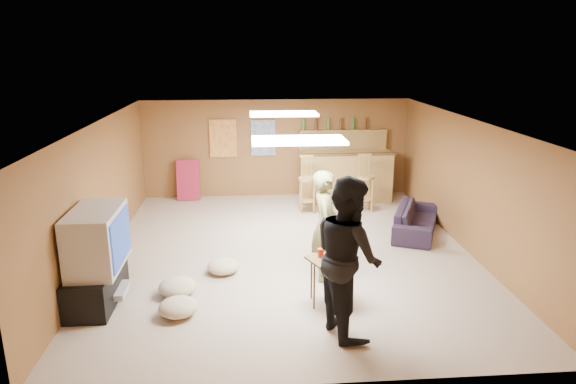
{
  "coord_description": "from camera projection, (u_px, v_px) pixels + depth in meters",
  "views": [
    {
      "loc": [
        -0.65,
        -7.97,
        3.33
      ],
      "look_at": [
        0.0,
        0.2,
        1.0
      ],
      "focal_mm": 32.0,
      "sensor_mm": 36.0,
      "label": 1
    }
  ],
  "objects": [
    {
      "name": "tray_table",
      "position": [
        328.0,
        281.0,
        6.82
      ],
      "size": [
        0.62,
        0.57,
        0.65
      ],
      "primitive_type": "cube",
      "rotation": [
        0.0,
        0.0,
        0.4
      ],
      "color": "#442D15",
      "rests_on": "ground"
    },
    {
      "name": "cup_red_far",
      "position": [
        335.0,
        256.0,
        6.66
      ],
      "size": [
        0.11,
        0.11,
        0.12
      ],
      "primitive_type": "cylinder",
      "rotation": [
        0.0,
        0.0,
        -0.34
      ],
      "color": "red",
      "rests_on": "tray_table"
    },
    {
      "name": "wall_left",
      "position": [
        99.0,
        193.0,
        8.07
      ],
      "size": [
        0.02,
        7.0,
        2.2
      ],
      "primitive_type": "cube",
      "color": "brown",
      "rests_on": "ground"
    },
    {
      "name": "tv_body",
      "position": [
        97.0,
        239.0,
        6.72
      ],
      "size": [
        0.6,
        1.1,
        0.8
      ],
      "primitive_type": "cube",
      "color": "#B2B2B7",
      "rests_on": "tv_stand"
    },
    {
      "name": "bar_backing",
      "position": [
        342.0,
        144.0,
        11.67
      ],
      "size": [
        2.0,
        0.14,
        0.6
      ],
      "primitive_type": "cube",
      "color": "olive",
      "rests_on": "bar_counter"
    },
    {
      "name": "poster_right",
      "position": [
        263.0,
        138.0,
        11.53
      ],
      "size": [
        0.55,
        0.03,
        0.8
      ],
      "primitive_type": "cube",
      "color": "#334C99",
      "rests_on": "wall_back"
    },
    {
      "name": "cushion_near_tv",
      "position": [
        177.0,
        287.0,
        7.11
      ],
      "size": [
        0.55,
        0.55,
        0.24
      ],
      "primitive_type": "ellipsoid",
      "rotation": [
        0.0,
        0.0,
        0.05
      ],
      "color": "tan",
      "rests_on": "ground"
    },
    {
      "name": "wall_right",
      "position": [
        468.0,
        186.0,
        8.53
      ],
      "size": [
        0.02,
        7.0,
        2.2
      ],
      "primitive_type": "cube",
      "color": "brown",
      "rests_on": "ground"
    },
    {
      "name": "wall_back",
      "position": [
        277.0,
        148.0,
        11.66
      ],
      "size": [
        6.0,
        0.02,
        2.2
      ],
      "primitive_type": "cube",
      "color": "brown",
      "rests_on": "ground"
    },
    {
      "name": "bar_stool_left",
      "position": [
        307.0,
        183.0,
        10.55
      ],
      "size": [
        0.51,
        0.51,
        1.23
      ],
      "primitive_type": null,
      "rotation": [
        0.0,
        0.0,
        0.38
      ],
      "color": "olive",
      "rests_on": "ground"
    },
    {
      "name": "folding_chair_stack",
      "position": [
        188.0,
        180.0,
        11.49
      ],
      "size": [
        0.5,
        0.26,
        0.91
      ],
      "primitive_type": "cube",
      "rotation": [
        -0.14,
        0.0,
        0.0
      ],
      "color": "#A71E3D",
      "rests_on": "ground"
    },
    {
      "name": "person_olive",
      "position": [
        325.0,
        225.0,
        7.46
      ],
      "size": [
        0.47,
        0.64,
        1.64
      ],
      "primitive_type": "imported",
      "rotation": [
        0.0,
        0.0,
        1.44
      ],
      "color": "brown",
      "rests_on": "ground"
    },
    {
      "name": "person_black",
      "position": [
        348.0,
        256.0,
        6.01
      ],
      "size": [
        0.94,
        1.09,
        1.93
      ],
      "primitive_type": "imported",
      "rotation": [
        0.0,
        0.0,
        1.83
      ],
      "color": "black",
      "rests_on": "ground"
    },
    {
      "name": "tv_screen",
      "position": [
        121.0,
        238.0,
        6.74
      ],
      "size": [
        0.02,
        0.95,
        0.65
      ],
      "primitive_type": "cube",
      "color": "navy",
      "rests_on": "tv_body"
    },
    {
      "name": "cushion_mid",
      "position": [
        223.0,
        266.0,
        7.8
      ],
      "size": [
        0.51,
        0.51,
        0.22
      ],
      "primitive_type": "ellipsoid",
      "rotation": [
        0.0,
        0.0,
        0.06
      ],
      "color": "tan",
      "rests_on": "ground"
    },
    {
      "name": "cup_red_near",
      "position": [
        321.0,
        253.0,
        6.76
      ],
      "size": [
        0.1,
        0.1,
        0.11
      ],
      "primitive_type": "cylinder",
      "rotation": [
        0.0,
        0.0,
        0.2
      ],
      "color": "red",
      "rests_on": "tray_table"
    },
    {
      "name": "ceiling_panel_front",
      "position": [
        298.0,
        140.0,
        6.57
      ],
      "size": [
        1.2,
        0.6,
        0.04
      ],
      "primitive_type": "cube",
      "color": "white",
      "rests_on": "ceiling"
    },
    {
      "name": "bottle_row",
      "position": [
        335.0,
        124.0,
        11.49
      ],
      "size": [
        1.48,
        0.08,
        0.26
      ],
      "primitive_type": null,
      "color": "#3F7233",
      "rests_on": "bar_shelf"
    },
    {
      "name": "bar_stool_right",
      "position": [
        365.0,
        185.0,
        10.67
      ],
      "size": [
        0.44,
        0.44,
        1.12
      ],
      "primitive_type": null,
      "rotation": [
        0.0,
        0.0,
        -0.28
      ],
      "color": "olive",
      "rests_on": "ground"
    },
    {
      "name": "ceiling_panel_back",
      "position": [
        284.0,
        114.0,
        9.16
      ],
      "size": [
        1.2,
        0.6,
        0.04
      ],
      "primitive_type": "cube",
      "color": "white",
      "rests_on": "ceiling"
    },
    {
      "name": "tv_stand",
      "position": [
        96.0,
        284.0,
        6.89
      ],
      "size": [
        0.55,
        1.3,
        0.5
      ],
      "primitive_type": "cube",
      "color": "black",
      "rests_on": "ground"
    },
    {
      "name": "cup_blue",
      "position": [
        336.0,
        250.0,
        6.85
      ],
      "size": [
        0.1,
        0.1,
        0.1
      ],
      "primitive_type": "cylinder",
      "rotation": [
        0.0,
        0.0,
        0.33
      ],
      "color": "navy",
      "rests_on": "tray_table"
    },
    {
      "name": "dvd_box",
      "position": [
        114.0,
        291.0,
        6.93
      ],
      "size": [
        0.35,
        0.5,
        0.08
      ],
      "primitive_type": "cube",
      "color": "#B2B2B7",
      "rests_on": "tv_stand"
    },
    {
      "name": "bar_shelf",
      "position": [
        343.0,
        131.0,
        11.57
      ],
      "size": [
        2.0,
        0.18,
        0.05
      ],
      "primitive_type": "cube",
      "color": "olive",
      "rests_on": "bar_backing"
    },
    {
      "name": "poster_left",
      "position": [
        223.0,
        138.0,
        11.46
      ],
      "size": [
        0.6,
        0.03,
        0.85
      ],
      "primitive_type": "cube",
      "color": "#BF3F26",
      "rests_on": "wall_back"
    },
    {
      "name": "bar_counter",
      "position": [
        345.0,
        176.0,
        11.39
      ],
      "size": [
        2.0,
        0.6,
        1.1
      ],
      "primitive_type": "cube",
      "color": "olive",
      "rests_on": "ground"
    },
    {
      "name": "ground",
      "position": [
        289.0,
        253.0,
        8.6
      ],
      "size": [
        7.0,
        7.0,
        0.0
      ],
      "primitive_type": "plane",
      "color": "tan",
      "rests_on": "ground"
    },
    {
      "name": "sofa",
      "position": [
        416.0,
        219.0,
        9.47
      ],
      "size": [
        1.31,
        1.85,
        0.5
      ],
      "primitive_type": "imported",
      "rotation": [
        0.0,
        0.0,
        1.16
      ],
      "color": "black",
      "rests_on": "ground"
    },
    {
      "name": "bar_lip",
      "position": [
        348.0,
        154.0,
        11.01
      ],
      "size": [
        2.1,
        0.12,
        0.05
      ],
      "primitive_type": "cube",
      "color": "#442D15",
      "rests_on": "bar_counter"
    },
    {
      "name": "ceiling",
      "position": [
        289.0,
        122.0,
        8.0
      ],
      "size": [
        6.0,
        7.0,
        0.02
      ],
      "primitive_type": "cube",
      "color": "silver",
      "rests_on": "ground"
    },
    {
      "name": "cushion_far",
      "position": [
        178.0,
        307.0,
        6.57
      ],
      "size": [
        0.64,
        0.64,
        0.23
      ],
      "primitive_type": "ellipsoid",
      "rotation": [
        0.0,
        0.0,
        -0.34
      ],
      "color": "tan",
      "rests_on": "ground"
    },
    {
      "name": "wall_front",
      "position": [
        318.0,
        286.0,
        4.94
      ],
      "size": [
        6.0,
        0.02,
        2.2
      ],
      "primitive_type": "cube",
      "color": "brown",
      "rests_on": "ground"
    }
  ]
}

